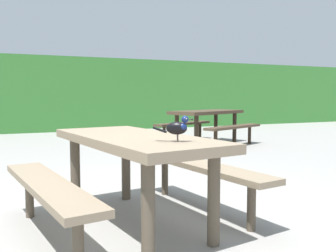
# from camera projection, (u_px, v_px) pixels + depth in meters

# --- Properties ---
(ground_plane) EXTENTS (60.00, 60.00, 0.00)m
(ground_plane) POSITION_uv_depth(u_px,v_px,m) (127.00, 221.00, 3.13)
(ground_plane) COLOR gray
(hedge_wall) EXTENTS (28.00, 1.66, 2.23)m
(hedge_wall) POSITION_uv_depth(u_px,v_px,m) (38.00, 94.00, 11.31)
(hedge_wall) COLOR #387A33
(hedge_wall) RESTS_ON ground
(picnic_table_foreground) EXTENTS (1.92, 1.95, 0.74)m
(picnic_table_foreground) POSITION_uv_depth(u_px,v_px,m) (134.00, 158.00, 3.03)
(picnic_table_foreground) COLOR #84725B
(picnic_table_foreground) RESTS_ON ground
(bird_grackle) EXTENTS (0.25, 0.19, 0.18)m
(bird_grackle) POSITION_uv_depth(u_px,v_px,m) (178.00, 127.00, 2.58)
(bird_grackle) COLOR black
(bird_grackle) RESTS_ON picnic_table_foreground
(picnic_table_mid_left) EXTENTS (2.23, 2.22, 0.74)m
(picnic_table_mid_left) POSITION_uv_depth(u_px,v_px,m) (207.00, 119.00, 8.16)
(picnic_table_mid_left) COLOR #473828
(picnic_table_mid_left) RESTS_ON ground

